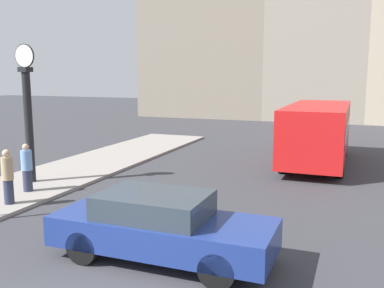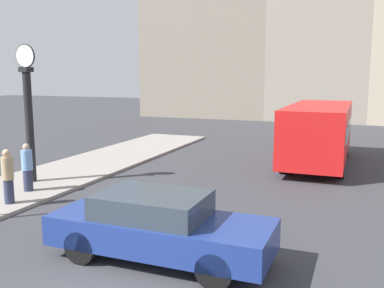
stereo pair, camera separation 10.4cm
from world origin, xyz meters
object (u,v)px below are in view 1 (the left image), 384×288
pedestrian_tan_coat (8,177)px  sedan_car (161,226)px  bus_distant (317,130)px  pedestrian_blue_stripe (27,168)px  street_clock (28,114)px

pedestrian_tan_coat → sedan_car: bearing=-16.0°
bus_distant → pedestrian_tan_coat: (-7.93, -9.82, -0.56)m
bus_distant → pedestrian_blue_stripe: 11.98m
bus_distant → pedestrian_blue_stripe: size_ratio=4.76×
pedestrian_tan_coat → pedestrian_blue_stripe: bearing=110.2°
sedan_car → pedestrian_blue_stripe: size_ratio=2.99×
sedan_car → bus_distant: bearing=79.4°
street_clock → pedestrian_blue_stripe: street_clock is taller
pedestrian_blue_stripe → pedestrian_tan_coat: bearing=-69.8°
sedan_car → bus_distant: 11.71m
bus_distant → street_clock: 11.87m
pedestrian_blue_stripe → pedestrian_tan_coat: 1.40m
bus_distant → pedestrian_tan_coat: size_ratio=4.59×
sedan_car → pedestrian_tan_coat: (-5.78, 1.66, 0.19)m
bus_distant → street_clock: bearing=-141.1°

